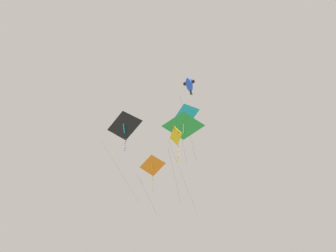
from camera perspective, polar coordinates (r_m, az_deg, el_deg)
kite_fish_upper_right at (r=23.50m, az=4.16°, el=8.02°), size 1.70×1.21×6.51m
kite_delta_near_left at (r=29.42m, az=-8.38°, el=-0.01°), size 4.04×4.20×8.14m
kite_delta_far_centre at (r=28.96m, az=2.98°, el=-0.06°), size 2.30×3.09×9.45m
kite_delta_mid_left at (r=27.07m, az=-3.00°, el=-7.74°), size 2.29×2.43×5.02m
kite_delta_low_drifter at (r=31.53m, az=3.52°, el=1.99°), size 2.40×2.28×5.81m
kite_diamond_highest at (r=24.40m, az=1.54°, el=-2.07°), size 1.72×1.21×6.25m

